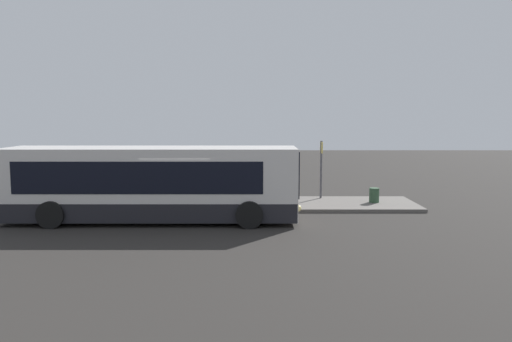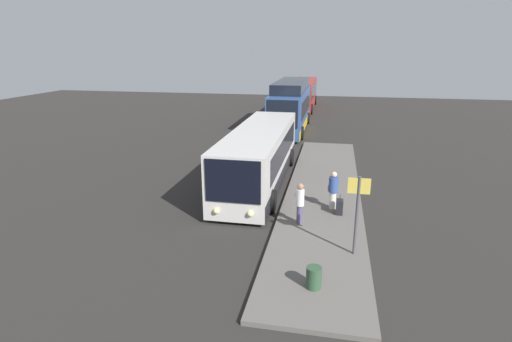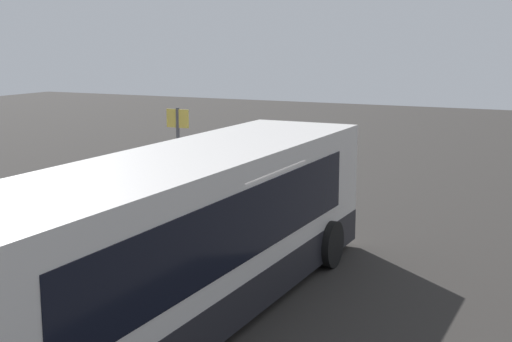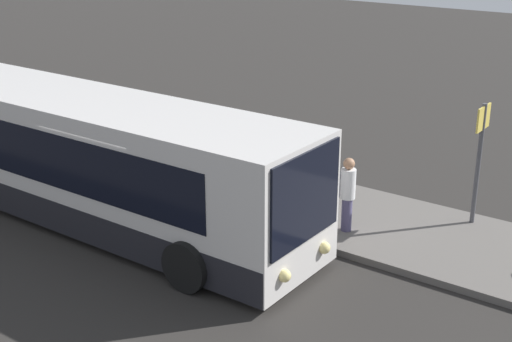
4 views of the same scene
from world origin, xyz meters
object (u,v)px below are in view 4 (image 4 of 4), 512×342
object	(u,v)px
sign_post	(480,148)
passenger_boarding	(348,191)
passenger_waiting	(307,160)
bus_lead	(94,161)
suitcase	(332,184)

from	to	relation	value
sign_post	passenger_boarding	bearing A→B (deg)	-135.57
passenger_waiting	sign_post	world-z (taller)	sign_post
passenger_boarding	sign_post	bearing A→B (deg)	-79.61
bus_lead	passenger_boarding	bearing A→B (deg)	26.73
passenger_waiting	suitcase	bearing A→B (deg)	-75.60
sign_post	passenger_waiting	bearing A→B (deg)	-168.68
bus_lead	passenger_boarding	size ratio (longest dim) A/B	6.74
passenger_boarding	passenger_waiting	bearing A→B (deg)	21.32
passenger_boarding	passenger_waiting	distance (m)	2.17
passenger_boarding	sign_post	distance (m)	2.97
passenger_waiting	suitcase	size ratio (longest dim) A/B	1.94
passenger_waiting	suitcase	world-z (taller)	passenger_waiting
bus_lead	suitcase	distance (m)	5.61
passenger_boarding	suitcase	bearing A→B (deg)	4.94
bus_lead	passenger_boarding	distance (m)	5.61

